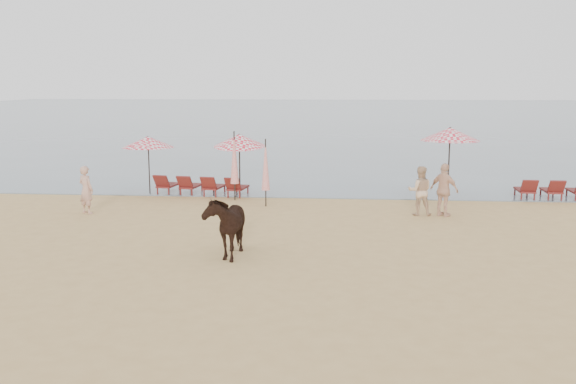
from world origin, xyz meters
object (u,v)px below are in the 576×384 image
object	(u,v)px
umbrella_open_left_a	(148,142)
umbrella_closed_left	(234,158)
umbrella_open_right	(450,134)
beachgoer_left	(86,190)
umbrella_closed_right	(266,165)
beachgoer_right_b	(444,190)
beachgoer_right_a	(420,191)
umbrella_open_left_b	(239,140)
cow	(226,225)
lounger_cluster_left	(201,185)
lounger_cluster_right	(553,190)

from	to	relation	value
umbrella_open_left_a	umbrella_closed_left	world-z (taller)	umbrella_closed_left
umbrella_open_right	beachgoer_left	distance (m)	13.38
umbrella_closed_right	beachgoer_right_b	size ratio (longest dim) A/B	1.37
umbrella_closed_right	beachgoer_right_a	size ratio (longest dim) A/B	1.47
umbrella_open_left_b	cow	size ratio (longest dim) A/B	1.31
umbrella_open_right	beachgoer_left	world-z (taller)	umbrella_open_right
lounger_cluster_left	umbrella_open_right	world-z (taller)	umbrella_open_right
umbrella_closed_left	beachgoer_right_a	size ratio (longest dim) A/B	1.58
umbrella_closed_right	cow	xyz separation A→B (m)	(-0.21, -6.65, -0.67)
umbrella_open_left_a	umbrella_closed_right	bearing A→B (deg)	-13.91
umbrella_open_left_a	lounger_cluster_left	bearing A→B (deg)	7.42
lounger_cluster_left	umbrella_closed_left	distance (m)	2.17
umbrella_open_right	umbrella_closed_left	bearing A→B (deg)	173.60
lounger_cluster_left	umbrella_open_left_b	world-z (taller)	umbrella_open_left_b
umbrella_open_left_a	beachgoer_left	size ratio (longest dim) A/B	1.42
umbrella_open_right	cow	distance (m)	11.52
beachgoer_left	lounger_cluster_right	bearing A→B (deg)	-138.18
cow	beachgoer_right_a	world-z (taller)	beachgoer_right_a
lounger_cluster_right	umbrella_open_left_b	distance (m)	12.01
umbrella_closed_left	cow	size ratio (longest dim) A/B	1.35
umbrella_open_left_a	umbrella_closed_right	xyz separation A→B (m)	(4.90, -2.17, -0.58)
cow	beachgoer_right_b	size ratio (longest dim) A/B	1.09
lounger_cluster_left	lounger_cluster_right	bearing A→B (deg)	8.90
umbrella_open_left_a	umbrella_closed_right	distance (m)	5.39
lounger_cluster_right	umbrella_closed_right	xyz separation A→B (m)	(-10.62, -2.26, 1.10)
beachgoer_right_b	beachgoer_left	bearing A→B (deg)	43.62
lounger_cluster_left	umbrella_open_left_b	distance (m)	2.37
lounger_cluster_left	cow	size ratio (longest dim) A/B	1.90
lounger_cluster_left	umbrella_open_right	distance (m)	9.79
umbrella_open_right	beachgoer_right_b	size ratio (longest dim) A/B	1.54
umbrella_open_left_a	beachgoer_right_a	world-z (taller)	umbrella_open_left_a
beachgoer_left	beachgoer_right_b	size ratio (longest dim) A/B	0.92
beachgoer_right_b	beachgoer_right_a	bearing A→B (deg)	32.44
umbrella_open_left_b	cow	bearing A→B (deg)	-103.91
lounger_cluster_left	beachgoer_right_a	distance (m)	8.70
lounger_cluster_right	umbrella_closed_left	size ratio (longest dim) A/B	0.99
umbrella_open_left_a	umbrella_open_right	size ratio (longest dim) A/B	0.85
lounger_cluster_right	umbrella_open_right	bearing A→B (deg)	180.00
lounger_cluster_right	umbrella_closed_left	xyz separation A→B (m)	(-11.92, -1.16, 1.21)
umbrella_open_left_a	cow	bearing A→B (deg)	-52.03
umbrella_open_left_a	umbrella_closed_left	distance (m)	3.78
umbrella_open_right	beachgoer_right_b	bearing A→B (deg)	-116.41
cow	lounger_cluster_left	bearing A→B (deg)	105.67
umbrella_open_right	lounger_cluster_left	bearing A→B (deg)	166.37
lounger_cluster_left	umbrella_open_left_a	xyz separation A→B (m)	(-2.09, 0.09, 1.68)
lounger_cluster_right	umbrella_closed_right	size ratio (longest dim) A/B	1.06
lounger_cluster_left	umbrella_closed_right	size ratio (longest dim) A/B	1.52
lounger_cluster_right	umbrella_open_left_b	world-z (taller)	umbrella_open_left_b
umbrella_closed_left	umbrella_closed_right	xyz separation A→B (m)	(1.31, -1.10, -0.11)
beachgoer_left	umbrella_open_right	bearing A→B (deg)	-133.67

